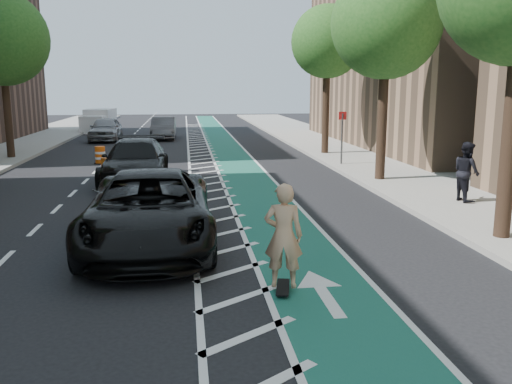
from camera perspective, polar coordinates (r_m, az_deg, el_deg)
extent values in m
plane|color=black|center=(12.07, -10.24, -6.40)|extent=(120.00, 120.00, 0.00)
cube|color=#185446|center=(21.93, -1.19, 1.68)|extent=(2.00, 90.00, 0.01)
cube|color=silver|center=(21.82, -5.11, 1.59)|extent=(1.40, 90.00, 0.01)
cube|color=gray|center=(23.52, 14.77, 2.13)|extent=(5.00, 90.00, 0.15)
cube|color=gray|center=(22.72, 9.03, 2.06)|extent=(0.12, 90.00, 0.16)
cylinder|color=#382619|center=(13.67, 24.71, 4.24)|extent=(0.36, 0.36, 4.40)
cylinder|color=#382619|center=(20.86, 13.02, 6.99)|extent=(0.36, 0.36, 4.40)
sphere|color=#1E511B|center=(20.93, 13.46, 16.86)|extent=(4.20, 4.20, 4.20)
cylinder|color=#382619|center=(28.48, 7.39, 8.20)|extent=(0.36, 0.36, 4.40)
sphere|color=#1E511B|center=(28.53, 7.58, 15.44)|extent=(4.20, 4.20, 4.20)
cylinder|color=#382619|center=(28.84, -24.89, 7.31)|extent=(0.36, 0.36, 4.40)
cylinder|color=#4C4C4C|center=(24.63, 9.03, 5.39)|extent=(0.08, 0.08, 2.40)
cube|color=red|center=(24.55, 9.11, 7.94)|extent=(0.35, 0.02, 0.35)
cube|color=black|center=(9.75, 2.85, -9.96)|extent=(0.38, 0.82, 0.03)
cylinder|color=black|center=(10.02, 2.43, -9.74)|extent=(0.04, 0.07, 0.06)
cylinder|color=black|center=(10.02, 3.37, -9.76)|extent=(0.04, 0.07, 0.06)
cylinder|color=black|center=(9.53, 2.31, -10.86)|extent=(0.04, 0.07, 0.06)
cylinder|color=black|center=(9.53, 3.30, -10.88)|extent=(0.04, 0.07, 0.06)
imported|color=tan|center=(9.45, 2.91, -4.61)|extent=(0.76, 0.58, 1.86)
imported|color=black|center=(12.48, -11.19, -1.84)|extent=(2.84, 6.09, 1.69)
imported|color=black|center=(20.80, -12.58, 3.14)|extent=(2.39, 5.62, 1.62)
imported|color=gray|center=(37.61, -15.53, 6.42)|extent=(1.90, 4.66, 1.58)
imported|color=#545459|center=(38.08, -9.70, 6.65)|extent=(1.62, 4.53, 1.49)
imported|color=black|center=(17.54, 21.27, 2.02)|extent=(0.74, 0.92, 1.81)
cube|color=white|center=(45.72, -16.04, 7.29)|extent=(2.30, 3.07, 1.79)
cube|color=white|center=(43.68, -16.77, 6.79)|extent=(1.95, 1.63, 1.34)
cylinder|color=black|center=(43.59, -17.89, 6.25)|extent=(0.30, 0.65, 0.63)
cylinder|color=black|center=(43.14, -15.84, 6.32)|extent=(0.30, 0.65, 0.63)
cylinder|color=black|center=(46.66, -16.72, 6.60)|extent=(0.30, 0.65, 0.63)
cylinder|color=black|center=(46.24, -14.80, 6.67)|extent=(0.30, 0.65, 0.63)
cylinder|color=#D7580B|center=(20.94, -15.19, 2.19)|extent=(0.57, 0.57, 0.99)
cylinder|color=silver|center=(20.96, -15.16, 1.75)|extent=(0.58, 0.58, 0.13)
cylinder|color=silver|center=(20.92, -15.21, 2.58)|extent=(0.58, 0.58, 0.13)
cylinder|color=black|center=(21.01, -15.12, 0.92)|extent=(0.72, 0.72, 0.04)
cylinder|color=#DA520B|center=(23.55, -13.36, 3.04)|extent=(0.48, 0.48, 0.83)
cylinder|color=silver|center=(23.57, -13.34, 2.71)|extent=(0.49, 0.49, 0.11)
cylinder|color=silver|center=(23.53, -13.37, 3.33)|extent=(0.49, 0.49, 0.11)
cylinder|color=black|center=(23.60, -13.32, 2.09)|extent=(0.61, 0.61, 0.04)
cylinder|color=#E1540B|center=(26.51, -16.08, 3.76)|extent=(0.47, 0.47, 0.81)
cylinder|color=silver|center=(26.52, -16.06, 3.47)|extent=(0.48, 0.48, 0.11)
cylinder|color=silver|center=(26.49, -16.09, 4.01)|extent=(0.48, 0.48, 0.11)
cylinder|color=black|center=(26.56, -16.04, 2.93)|extent=(0.60, 0.60, 0.04)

